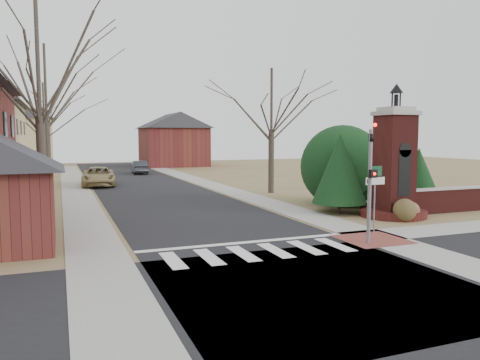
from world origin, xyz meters
name	(u,v)px	position (x,y,z in m)	size (l,w,h in m)	color
ground	(269,258)	(0.00, 0.00, 0.00)	(120.00, 120.00, 0.00)	olive
main_street	(148,188)	(0.00, 22.00, 0.01)	(8.00, 70.00, 0.01)	black
cross_street	(317,285)	(0.00, -3.00, 0.01)	(120.00, 8.00, 0.01)	black
crosswalk_zone	(259,252)	(0.00, 0.80, 0.01)	(8.00, 2.20, 0.02)	silver
stop_bar	(243,243)	(0.00, 2.30, 0.01)	(8.00, 0.35, 0.02)	silver
sidewalk_right_main	(213,185)	(5.20, 22.00, 0.01)	(2.00, 60.00, 0.02)	gray
sidewalk_left	(76,191)	(-5.20, 22.00, 0.01)	(2.00, 60.00, 0.02)	gray
curb_apron	(373,240)	(4.80, 1.00, 0.01)	(2.40, 2.40, 0.02)	brown
traffic_signal_pole	(370,174)	(4.30, 0.57, 2.59)	(0.28, 0.41, 4.50)	slate
sign_post	(375,186)	(5.59, 1.99, 1.95)	(0.90, 0.07, 2.75)	slate
brick_gate_monument	(394,173)	(9.00, 4.99, 2.17)	(3.20, 3.20, 6.47)	#4D1816
brick_garden_wall	(462,199)	(13.50, 5.00, 0.66)	(7.50, 0.50, 1.30)	#4D1816
house_distant_left	(6,134)	(-12.01, 48.00, 4.25)	(10.80, 8.80, 8.53)	#D3B78D
house_distant_right	(173,138)	(7.99, 47.99, 3.65)	(8.80, 8.80, 7.30)	maroon
evergreen_near	(340,168)	(7.20, 7.00, 2.30)	(2.80, 2.80, 4.10)	#473D33
evergreen_mid	(378,160)	(10.50, 8.20, 2.60)	(3.40, 3.40, 4.70)	#473D33
evergreen_far	(418,173)	(12.50, 7.20, 1.90)	(2.40, 2.40, 3.30)	#473D33
evergreen_mass	(342,163)	(9.00, 9.50, 2.40)	(4.80, 4.80, 4.80)	black
bare_tree_0	(37,50)	(-7.00, 9.00, 7.70)	(8.05, 8.05, 11.15)	#473D33
bare_tree_1	(45,77)	(-7.00, 22.00, 8.03)	(8.40, 8.40, 11.64)	#473D33
bare_tree_2	(43,104)	(-7.50, 35.00, 7.03)	(7.35, 7.35, 10.19)	#473D33
bare_tree_3	(272,96)	(7.50, 16.00, 6.69)	(7.00, 7.00, 9.70)	#473D33
pickup_truck	(98,176)	(-3.40, 25.15, 0.75)	(2.49, 5.41, 1.50)	#9F8B56
distant_car	(140,167)	(1.64, 36.28, 0.69)	(1.45, 4.17, 1.37)	#32343A
dry_shrub_left	(405,210)	(8.60, 3.68, 0.53)	(1.07, 1.07, 1.07)	brown
dry_shrub_right	(411,210)	(9.30, 4.08, 0.42)	(0.84, 0.84, 0.84)	brown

